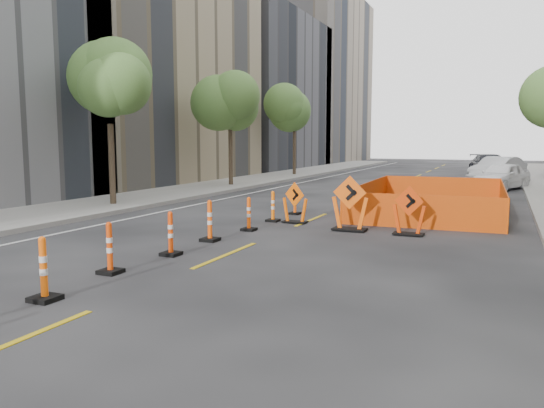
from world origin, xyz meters
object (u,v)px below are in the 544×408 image
at_px(channelizer_3, 110,248).
at_px(parked_car_far, 490,165).
at_px(chevron_sign_left, 295,203).
at_px(channelizer_4, 171,234).
at_px(chevron_sign_center, 350,203).
at_px(channelizer_8, 295,201).
at_px(parked_car_mid, 498,170).
at_px(channelizer_5, 210,221).
at_px(channelizer_2, 44,269).
at_px(channelizer_6, 249,214).
at_px(chevron_sign_right, 409,211).
at_px(parked_car_near, 502,176).
at_px(channelizer_7, 273,206).

xyz_separation_m(channelizer_3, parked_car_far, (6.22, 34.05, 0.29)).
bearing_deg(chevron_sign_left, channelizer_4, -77.12).
height_order(channelizer_4, chevron_sign_center, chevron_sign_center).
distance_m(channelizer_8, parked_car_mid, 19.82).
bearing_deg(chevron_sign_left, channelizer_5, -82.28).
bearing_deg(chevron_sign_center, channelizer_2, -110.12).
bearing_deg(channelizer_5, channelizer_3, -91.52).
height_order(channelizer_6, chevron_sign_center, chevron_sign_center).
height_order(channelizer_3, chevron_sign_right, chevron_sign_right).
bearing_deg(channelizer_5, parked_car_far, 78.56).
xyz_separation_m(channelizer_6, parked_car_near, (6.78, 17.29, 0.23)).
xyz_separation_m(channelizer_5, parked_car_mid, (6.73, 24.40, 0.26)).
bearing_deg(parked_car_mid, channelizer_4, -80.53).
xyz_separation_m(channelizer_2, chevron_sign_right, (4.56, 8.69, 0.15)).
distance_m(chevron_sign_right, parked_car_far, 27.29).
distance_m(channelizer_8, chevron_sign_left, 2.04).
relative_size(channelizer_8, chevron_sign_right, 0.67).
relative_size(channelizer_2, channelizer_5, 0.99).
height_order(channelizer_4, channelizer_5, channelizer_5).
bearing_deg(parked_car_near, parked_car_far, 117.45).
bearing_deg(chevron_sign_center, channelizer_8, 134.13).
relative_size(channelizer_4, chevron_sign_left, 0.78).
bearing_deg(chevron_sign_center, parked_car_near, 73.79).
bearing_deg(parked_car_near, chevron_sign_left, -88.54).
height_order(channelizer_5, parked_car_near, parked_car_near).
relative_size(channelizer_5, parked_car_mid, 0.23).
bearing_deg(channelizer_4, chevron_sign_right, 46.54).
distance_m(channelizer_3, channelizer_6, 5.70).
distance_m(parked_car_mid, parked_car_far, 5.89).
relative_size(chevron_sign_right, parked_car_mid, 0.28).
bearing_deg(channelizer_4, channelizer_5, 91.76).
bearing_deg(chevron_sign_right, channelizer_2, -105.03).
distance_m(channelizer_4, parked_car_far, 32.72).
height_order(channelizer_7, chevron_sign_left, chevron_sign_left).
distance_m(chevron_sign_left, parked_car_far, 26.97).
height_order(channelizer_4, channelizer_8, channelizer_4).
distance_m(channelizer_5, channelizer_7, 3.80).
height_order(chevron_sign_right, parked_car_far, parked_car_far).
bearing_deg(parked_car_far, channelizer_3, -113.39).
xyz_separation_m(channelizer_4, channelizer_5, (-0.06, 1.90, 0.03)).
bearing_deg(parked_car_mid, channelizer_3, -79.91).
height_order(channelizer_6, parked_car_mid, parked_car_mid).
height_order(chevron_sign_center, parked_car_near, chevron_sign_center).
bearing_deg(channelizer_2, parked_car_far, 80.55).
xyz_separation_m(chevron_sign_center, parked_car_far, (3.15, 27.20, -0.01)).
bearing_deg(channelizer_7, parked_car_mid, 72.34).
distance_m(channelizer_4, channelizer_7, 5.69).
xyz_separation_m(channelizer_5, channelizer_7, (0.17, 3.79, -0.05)).
relative_size(channelizer_3, channelizer_7, 1.04).
bearing_deg(channelizer_5, channelizer_7, 87.36).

